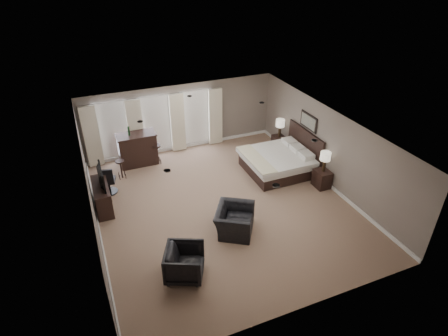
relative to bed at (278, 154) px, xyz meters
name	(u,v)px	position (x,y,z in m)	size (l,w,h in m)	color
room	(223,170)	(-2.58, -1.18, 0.59)	(7.60, 8.60, 2.64)	#836753
window_bay	(157,125)	(-3.58, 2.93, 0.49)	(5.25, 0.20, 2.30)	silver
bed	(278,154)	(0.00, 0.00, 0.00)	(2.23, 2.12, 1.42)	silver
nightstand_near	(322,179)	(0.89, -1.45, -0.41)	(0.45, 0.55, 0.60)	black
nightstand_far	(279,143)	(0.89, 1.45, -0.42)	(0.43, 0.52, 0.57)	black
lamp_near	(325,162)	(0.89, -1.45, 0.25)	(0.34, 0.34, 0.70)	beige
lamp_far	(280,128)	(0.89, 1.45, 0.22)	(0.34, 0.34, 0.71)	beige
wall_art	(308,122)	(1.12, 0.00, 1.04)	(0.04, 0.96, 0.56)	slate
dresser	(102,197)	(-6.03, 0.13, -0.30)	(0.46, 1.41, 0.82)	black
tv	(100,184)	(-6.03, 0.13, 0.18)	(1.04, 0.60, 0.14)	black
armchair_near	(235,217)	(-2.74, -2.42, -0.20)	(1.15, 0.75, 1.01)	black
armchair_far	(185,262)	(-4.53, -3.50, -0.25)	(0.89, 0.84, 0.92)	black
bar_counter	(138,149)	(-4.46, 2.44, -0.10)	(1.40, 0.73, 1.22)	black
bar_stool_left	(121,169)	(-5.21, 1.68, -0.37)	(0.32, 0.32, 0.68)	black
bar_stool_right	(156,154)	(-3.84, 2.21, -0.33)	(0.36, 0.36, 0.76)	black
desk_chair	(108,180)	(-5.74, 0.92, -0.21)	(0.50, 0.50, 0.99)	black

